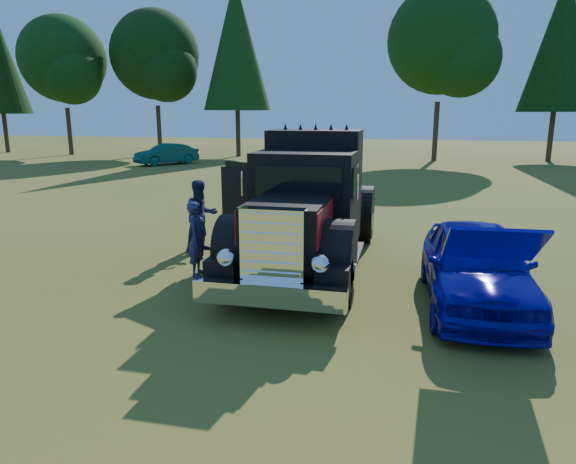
# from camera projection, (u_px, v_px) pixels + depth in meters

# --- Properties ---
(ground) EXTENTS (120.00, 120.00, 0.00)m
(ground) POSITION_uv_depth(u_px,v_px,m) (291.00, 299.00, 9.53)
(ground) COLOR #394E17
(ground) RESTS_ON ground
(treeline) EXTENTS (72.10, 24.04, 13.84)m
(treeline) POSITION_uv_depth(u_px,v_px,m) (365.00, 46.00, 34.54)
(treeline) COLOR #2D2116
(treeline) RESTS_ON ground
(diamond_t_truck) EXTENTS (3.29, 7.16, 3.00)m
(diamond_t_truck) POSITION_uv_depth(u_px,v_px,m) (308.00, 212.00, 11.14)
(diamond_t_truck) COLOR black
(diamond_t_truck) RESTS_ON ground
(hotrod_coupe) EXTENTS (1.85, 4.37, 1.89)m
(hotrod_coupe) POSITION_uv_depth(u_px,v_px,m) (476.00, 265.00, 9.07)
(hotrod_coupe) COLOR #0835B7
(hotrod_coupe) RESTS_ON ground
(spectator_near) EXTENTS (0.44, 0.62, 1.58)m
(spectator_near) POSITION_uv_depth(u_px,v_px,m) (197.00, 239.00, 10.78)
(spectator_near) COLOR #20254C
(spectator_near) RESTS_ON ground
(spectator_far) EXTENTS (1.09, 1.09, 1.78)m
(spectator_far) POSITION_uv_depth(u_px,v_px,m) (201.00, 216.00, 12.71)
(spectator_far) COLOR #21254E
(spectator_far) RESTS_ON ground
(distant_teal_car) EXTENTS (3.67, 4.21, 1.37)m
(distant_teal_car) POSITION_uv_depth(u_px,v_px,m) (166.00, 154.00, 34.23)
(distant_teal_car) COLOR #092E37
(distant_teal_car) RESTS_ON ground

